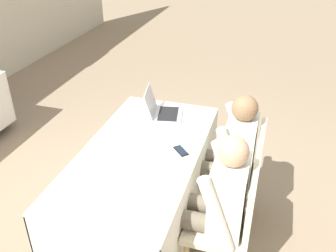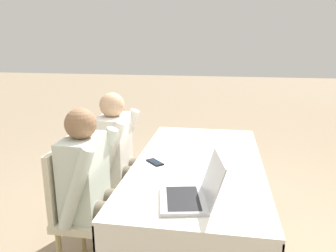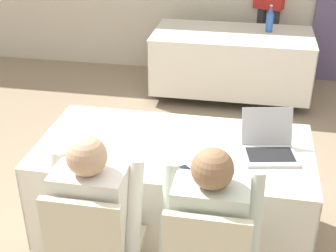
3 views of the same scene
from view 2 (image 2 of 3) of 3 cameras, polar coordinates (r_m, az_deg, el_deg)
The scene contains 8 objects.
conference_table_near at distance 2.39m, azimuth 5.20°, elevation -10.10°, with size 1.73×0.88×0.74m.
laptop at distance 1.76m, azimuth 4.19°, elevation -11.63°, with size 0.37×0.37×0.25m.
cell_phone at distance 2.29m, azimuth -2.30°, elevation -6.32°, with size 0.15×0.14×0.01m.
paper_beside_laptop at distance 2.17m, azimuth 5.33°, elevation -7.66°, with size 0.28×0.34×0.00m.
chair_near_left at distance 2.83m, azimuth -9.73°, elevation -7.65°, with size 0.44×0.44×0.90m.
chair_near_right at distance 2.32m, azimuth -14.63°, elevation -13.19°, with size 0.44×0.44×0.90m.
person_checkered_shirt at distance 2.74m, azimuth -7.83°, elevation -4.74°, with size 0.50×0.52×1.16m.
person_white_shirt at distance 2.21m, azimuth -12.43°, elevation -9.88°, with size 0.50×0.52×1.16m.
Camera 2 is at (2.16, 0.14, 1.58)m, focal length 35.00 mm.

